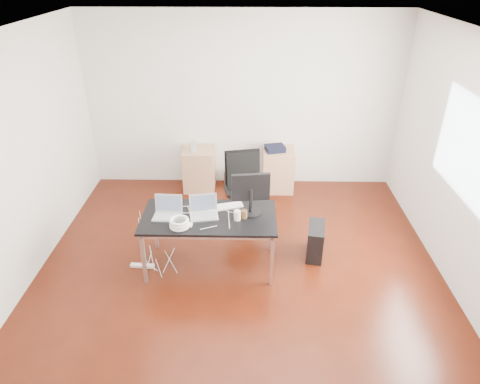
{
  "coord_description": "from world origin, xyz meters",
  "views": [
    {
      "loc": [
        0.1,
        -4.14,
        3.44
      ],
      "look_at": [
        0.0,
        0.55,
        0.85
      ],
      "focal_mm": 32.0,
      "sensor_mm": 36.0,
      "label": 1
    }
  ],
  "objects_px": {
    "filing_cabinet_left": "(199,169)",
    "desk": "(209,220)",
    "pc_tower": "(315,241)",
    "office_chair": "(245,187)",
    "filing_cabinet_right": "(278,170)"
  },
  "relations": [
    {
      "from": "filing_cabinet_left",
      "to": "desk",
      "type": "bearing_deg",
      "value": -80.43
    },
    {
      "from": "office_chair",
      "to": "desk",
      "type": "bearing_deg",
      "value": -125.63
    },
    {
      "from": "filing_cabinet_left",
      "to": "pc_tower",
      "type": "relative_size",
      "value": 1.56
    },
    {
      "from": "desk",
      "to": "pc_tower",
      "type": "distance_m",
      "value": 1.43
    },
    {
      "from": "desk",
      "to": "filing_cabinet_right",
      "type": "relative_size",
      "value": 2.29
    },
    {
      "from": "office_chair",
      "to": "filing_cabinet_right",
      "type": "height_order",
      "value": "office_chair"
    },
    {
      "from": "desk",
      "to": "office_chair",
      "type": "relative_size",
      "value": 1.48
    },
    {
      "from": "filing_cabinet_left",
      "to": "pc_tower",
      "type": "distance_m",
      "value": 2.49
    },
    {
      "from": "desk",
      "to": "filing_cabinet_left",
      "type": "xyz_separation_m",
      "value": [
        -0.35,
        2.06,
        -0.33
      ]
    },
    {
      "from": "office_chair",
      "to": "filing_cabinet_left",
      "type": "height_order",
      "value": "office_chair"
    },
    {
      "from": "pc_tower",
      "to": "filing_cabinet_left",
      "type": "bearing_deg",
      "value": 142.28
    },
    {
      "from": "desk",
      "to": "office_chair",
      "type": "bearing_deg",
      "value": 66.64
    },
    {
      "from": "filing_cabinet_left",
      "to": "pc_tower",
      "type": "bearing_deg",
      "value": -47.28
    },
    {
      "from": "filing_cabinet_left",
      "to": "filing_cabinet_right",
      "type": "height_order",
      "value": "same"
    },
    {
      "from": "office_chair",
      "to": "filing_cabinet_left",
      "type": "xyz_separation_m",
      "value": [
        -0.76,
        1.1,
        -0.26
      ]
    }
  ]
}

